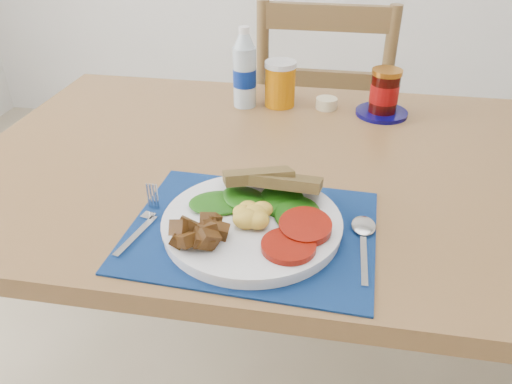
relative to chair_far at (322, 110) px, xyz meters
The scene contains 10 objects.
table 0.67m from the chair_far, 92.88° to the right, with size 1.40×0.90×0.75m.
chair_far is the anchor object (origin of this frame).
placemat 0.95m from the chair_far, 94.63° to the right, with size 0.42×0.33×0.00m, color black.
breakfast_plate 0.96m from the chair_far, 94.97° to the right, with size 0.30×0.30×0.07m.
fork 1.00m from the chair_far, 105.48° to the right, with size 0.04×0.17×0.00m.
spoon 0.95m from the chair_far, 83.10° to the right, with size 0.04×0.18×0.01m.
water_bottle 0.50m from the chair_far, 116.79° to the right, with size 0.06×0.06×0.21m.
juice_glass 0.44m from the chair_far, 105.72° to the right, with size 0.08×0.08×0.11m, color #C16B05.
ramekin 0.41m from the chair_far, 86.62° to the right, with size 0.06×0.06×0.03m, color beige.
jam_on_saucer 0.47m from the chair_far, 67.00° to the right, with size 0.13×0.13×0.12m.
Camera 1 is at (0.08, -0.75, 1.26)m, focal length 35.00 mm.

